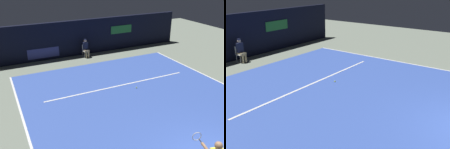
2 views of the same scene
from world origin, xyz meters
TOP-DOWN VIEW (x-y plane):
  - ground_plane at (0.00, 5.03)m, footprint 32.73×32.73m
  - court_surface at (0.00, 5.03)m, footprint 10.85×12.05m
  - line_sideline_left at (5.37, 5.03)m, footprint 0.10×12.05m
  - line_service at (0.00, 7.14)m, footprint 8.46×0.10m
  - back_wall at (-0.00, 13.31)m, footprint 16.42×0.33m
  - line_judge_on_chair at (0.06, 12.55)m, footprint 0.46×0.54m
  - tennis_ball at (0.66, 6.46)m, footprint 0.07×0.07m

SIDE VIEW (x-z plane):
  - ground_plane at x=0.00m, z-range 0.00..0.00m
  - court_surface at x=0.00m, z-range 0.00..0.01m
  - line_sideline_left at x=5.37m, z-range 0.01..0.02m
  - line_service at x=0.00m, z-range 0.01..0.02m
  - tennis_ball at x=0.66m, z-range 0.01..0.08m
  - line_judge_on_chair at x=0.06m, z-range 0.03..1.35m
  - back_wall at x=0.00m, z-range 0.00..2.60m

